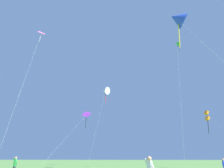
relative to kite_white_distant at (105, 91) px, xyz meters
The scene contains 8 objects.
kite_white_distant is the anchor object (origin of this frame).
kite_blue_delta 29.24m from the kite_white_distant, 65.94° to the right, with size 3.96×11.66×18.51m.
kite_purple_streamer 14.97m from the kite_white_distant, 100.03° to the right, with size 4.65×10.50×9.81m.
kite_green_small 20.58m from the kite_white_distant, 36.88° to the right, with size 3.57×6.27×23.67m.
kite_orange_box 24.07m from the kite_white_distant, 28.41° to the right, with size 2.51×12.30×9.64m.
kite_pink_low 23.54m from the kite_white_distant, 108.26° to the right, with size 3.14×9.70×20.53m.
person_far_back 34.58m from the kite_white_distant, 62.67° to the right, with size 0.24×0.53×1.64m.
person_foreground_watcher 31.49m from the kite_white_distant, 102.34° to the right, with size 0.59×0.25×1.81m.
Camera 1 is at (2.23, -2.70, 1.67)m, focal length 31.06 mm.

